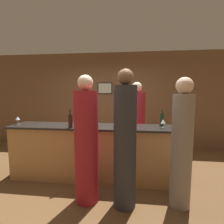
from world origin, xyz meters
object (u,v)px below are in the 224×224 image
(guest_1, at_px, (86,144))
(wine_bottle_1, at_px, (162,119))
(wine_bottle_0, at_px, (70,121))
(guest_2, at_px, (182,147))
(guest_0, at_px, (125,144))
(bartender, at_px, (136,127))

(guest_1, bearing_deg, wine_bottle_1, 35.95)
(wine_bottle_0, bearing_deg, guest_2, -13.61)
(wine_bottle_0, height_order, wine_bottle_1, wine_bottle_0)
(guest_0, xyz_separation_m, wine_bottle_1, (0.64, 0.93, 0.22))
(bartender, height_order, guest_0, guest_0)
(guest_0, height_order, wine_bottle_0, guest_0)
(guest_0, height_order, wine_bottle_1, guest_0)
(bartender, height_order, wine_bottle_1, bartender)
(guest_2, height_order, wine_bottle_1, guest_2)
(guest_0, relative_size, wine_bottle_1, 6.60)
(wine_bottle_1, bearing_deg, wine_bottle_0, -165.57)
(guest_2, bearing_deg, wine_bottle_1, 99.85)
(guest_0, xyz_separation_m, guest_1, (-0.57, 0.05, -0.04))
(guest_0, bearing_deg, wine_bottle_0, 152.22)
(guest_1, bearing_deg, bartender, 63.31)
(guest_2, xyz_separation_m, wine_bottle_0, (-1.76, 0.43, 0.26))
(guest_1, relative_size, guest_2, 1.02)
(guest_2, xyz_separation_m, wine_bottle_1, (-0.15, 0.84, 0.26))
(wine_bottle_0, bearing_deg, bartender, 41.69)
(guest_0, distance_m, wine_bottle_0, 1.12)
(guest_0, bearing_deg, guest_1, 174.64)
(wine_bottle_0, relative_size, wine_bottle_1, 1.09)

